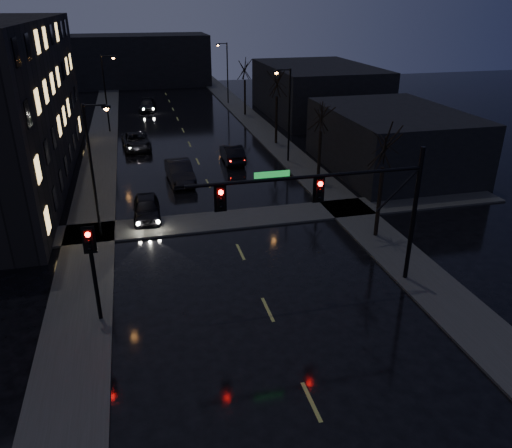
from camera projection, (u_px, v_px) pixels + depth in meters
ground at (332, 446)px, 16.10m from camera, size 160.00×160.00×0.00m
sidewalk_left at (100, 158)px, 45.21m from camera, size 3.00×140.00×0.12m
sidewalk_right at (280, 146)px, 48.92m from camera, size 3.00×140.00×0.12m
sidewalk_cross at (226, 220)px, 32.46m from camera, size 40.00×3.00×0.12m
commercial_right_near at (391, 140)px, 41.48m from camera, size 10.00×14.00×5.00m
commercial_right_far at (317, 91)px, 61.08m from camera, size 12.00×18.00×6.00m
far_block at (141, 60)px, 82.86m from camera, size 22.00×10.00×8.00m
signal_mast at (344, 197)px, 22.91m from camera, size 11.11×0.41×7.00m
signal_pole_left at (92, 261)px, 21.19m from camera, size 0.35×0.41×4.53m
tree_near at (386, 136)px, 27.78m from camera, size 3.52×3.52×8.08m
tree_mid_a at (322, 109)px, 36.79m from camera, size 3.30×3.30×7.58m
tree_mid_b at (277, 76)px, 47.09m from camera, size 3.74×3.74×8.59m
tree_far at (245, 65)px, 59.71m from camera, size 3.43×3.43×7.88m
streetlight_l_near at (95, 161)px, 28.42m from camera, size 1.53×0.28×8.00m
streetlight_l_far at (107, 87)px, 52.32m from camera, size 1.53×0.28×8.00m
streetlight_r_mid at (287, 108)px, 42.36m from camera, size 1.53×0.28×8.00m
streetlight_r_far at (226, 68)px, 67.14m from camera, size 1.53×0.28×8.00m
oncoming_car_a at (146, 208)px, 32.55m from camera, size 1.82×4.33×1.46m
oncoming_car_b at (180, 172)px, 39.10m from camera, size 2.09×5.17×1.67m
oncoming_car_c at (136, 141)px, 47.96m from camera, size 2.87×5.56×1.50m
oncoming_car_d at (147, 105)px, 64.53m from camera, size 2.56×5.03×1.40m
lead_car at (232, 153)px, 44.10m from camera, size 1.75×4.74×1.55m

